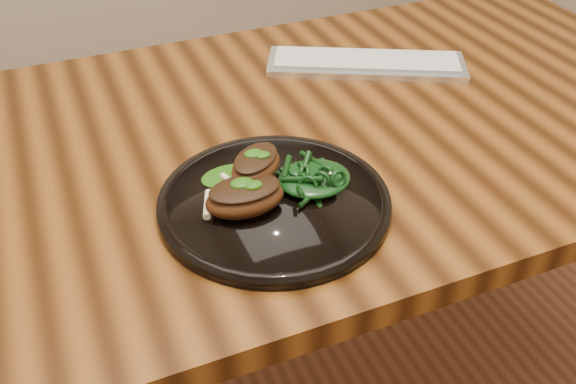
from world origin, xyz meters
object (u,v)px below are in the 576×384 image
object	(u,v)px
desk	(279,172)
keyboard	(366,63)
greens_heap	(314,175)
lamb_chop_front	(244,196)
plate	(274,202)

from	to	relation	value
desk	keyboard	size ratio (longest dim) A/B	4.18
greens_heap	keyboard	size ratio (longest dim) A/B	0.27
keyboard	lamb_chop_front	bearing A→B (deg)	-136.88
desk	lamb_chop_front	xyz separation A→B (m)	(-0.13, -0.20, 0.12)
lamb_chop_front	greens_heap	bearing A→B (deg)	8.79
lamb_chop_front	greens_heap	xyz separation A→B (m)	(0.11, 0.02, -0.01)
desk	plate	xyz separation A→B (m)	(-0.08, -0.19, 0.09)
desk	plate	world-z (taller)	plate
plate	lamb_chop_front	xyz separation A→B (m)	(-0.05, -0.01, 0.03)
plate	greens_heap	distance (m)	0.07
plate	lamb_chop_front	bearing A→B (deg)	-166.44
plate	lamb_chop_front	distance (m)	0.06
plate	keyboard	bearing A→B (deg)	46.01
plate	greens_heap	size ratio (longest dim) A/B	3.08
plate	keyboard	size ratio (longest dim) A/B	0.83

